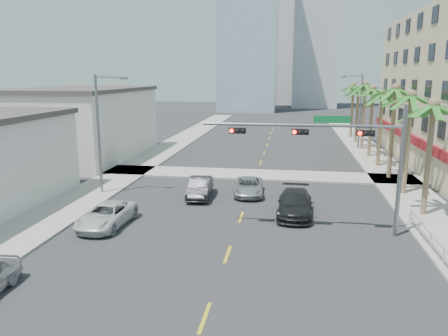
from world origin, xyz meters
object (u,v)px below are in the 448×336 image
car_lane_left (200,188)px  car_lane_right (295,203)px  traffic_signal_mast (342,147)px  car_parked_far (107,215)px  car_lane_center (249,187)px

car_lane_left → car_lane_right: 7.66m
traffic_signal_mast → car_lane_right: size_ratio=2.08×
car_parked_far → car_lane_center: 11.39m
traffic_signal_mast → car_lane_right: 5.77m
car_lane_left → car_lane_center: (3.51, 1.25, -0.11)m
car_lane_left → traffic_signal_mast: bearing=-38.2°
car_lane_right → traffic_signal_mast: bearing=-50.1°
car_lane_center → car_lane_right: (3.44, -4.46, 0.14)m
traffic_signal_mast → car_lane_left: traffic_signal_mast is taller
car_lane_left → car_lane_center: bearing=15.1°
car_lane_center → car_lane_right: size_ratio=0.86×
traffic_signal_mast → car_parked_far: bearing=-176.4°
car_lane_center → car_parked_far: bearing=-137.3°
car_parked_far → car_lane_center: car_parked_far is taller
car_lane_left → car_lane_center: car_lane_left is taller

